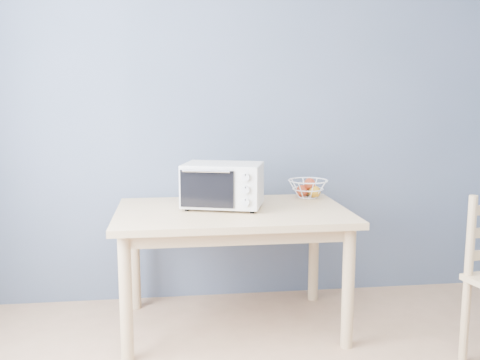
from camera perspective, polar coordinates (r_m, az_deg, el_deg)
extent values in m
cube|color=slate|center=(3.76, 0.94, 6.91)|extent=(4.00, 0.01, 2.60)
cube|color=tan|center=(3.26, -0.84, -3.50)|extent=(1.40, 0.90, 0.04)
cylinder|color=tan|center=(3.01, -12.09, -12.26)|extent=(0.07, 0.07, 0.71)
cylinder|color=tan|center=(3.15, 11.46, -11.23)|extent=(0.07, 0.07, 0.71)
cylinder|color=tan|center=(3.71, -11.17, -8.15)|extent=(0.07, 0.07, 0.71)
cylinder|color=tan|center=(3.82, 7.88, -7.52)|extent=(0.07, 0.07, 0.71)
cube|color=beige|center=(3.28, -1.85, -0.48)|extent=(0.54, 0.44, 0.26)
cube|color=black|center=(3.29, -2.92, -0.49)|extent=(0.37, 0.35, 0.20)
cube|color=black|center=(3.13, -3.56, -0.97)|extent=(0.31, 0.10, 0.22)
cylinder|color=silver|center=(3.10, -3.65, 0.92)|extent=(0.27, 0.10, 0.01)
cube|color=beige|center=(3.10, 0.63, -1.02)|extent=(0.13, 0.04, 0.24)
cylinder|color=black|center=(3.23, -5.72, -3.15)|extent=(0.03, 0.03, 0.02)
cylinder|color=black|center=(3.15, 1.29, -3.41)|extent=(0.03, 0.03, 0.02)
cylinder|color=black|center=(3.46, -4.68, -2.33)|extent=(0.03, 0.03, 0.02)
cylinder|color=black|center=(3.39, 1.87, -2.56)|extent=(0.03, 0.03, 0.02)
cylinder|color=silver|center=(3.07, 0.60, 0.29)|extent=(0.05, 0.03, 0.05)
cylinder|color=silver|center=(3.09, 0.60, -1.06)|extent=(0.05, 0.03, 0.05)
cylinder|color=silver|center=(3.10, 0.59, -2.39)|extent=(0.05, 0.03, 0.05)
torus|color=white|center=(3.63, 7.27, -0.05)|extent=(0.28, 0.28, 0.01)
torus|color=white|center=(3.64, 7.25, -0.94)|extent=(0.22, 0.22, 0.01)
torus|color=white|center=(3.65, 7.24, -1.83)|extent=(0.13, 0.13, 0.01)
sphere|color=#AC2516|center=(3.64, 6.65, -1.17)|extent=(0.08, 0.08, 0.08)
sphere|color=orange|center=(3.63, 7.97, -1.25)|extent=(0.08, 0.08, 0.08)
sphere|color=#FDBE62|center=(3.69, 7.12, -1.09)|extent=(0.08, 0.08, 0.08)
sphere|color=#AC2516|center=(3.63, 7.44, -0.38)|extent=(0.08, 0.08, 0.08)
cylinder|color=tan|center=(3.22, 22.88, -13.72)|extent=(0.05, 0.05, 0.46)
cylinder|color=tan|center=(3.08, 23.39, -5.74)|extent=(0.05, 0.05, 0.46)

